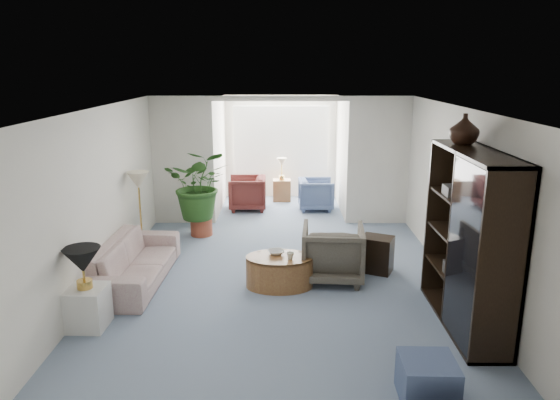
{
  "coord_description": "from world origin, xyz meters",
  "views": [
    {
      "loc": [
        0.03,
        -6.85,
        3.04
      ],
      "look_at": [
        0.0,
        0.6,
        1.1
      ],
      "focal_mm": 33.06,
      "sensor_mm": 36.0,
      "label": 1
    }
  ],
  "objects_px": {
    "sofa": "(135,261)",
    "end_table": "(87,307)",
    "coffee_cup": "(290,256)",
    "plant_pot": "(202,227)",
    "framed_picture": "(464,170)",
    "entertainment_cabinet": "(469,240)",
    "coffee_bowl": "(276,252)",
    "cabinet_urn": "(464,129)",
    "side_table_dark": "(377,254)",
    "coffee_table": "(279,272)",
    "sunroom_chair_maroon": "(247,193)",
    "floor_lamp": "(138,180)",
    "sunroom_chair_blue": "(316,194)",
    "wingback_chair": "(333,253)",
    "sunroom_table": "(282,190)",
    "table_lamp": "(82,260)",
    "ottoman": "(427,380)"
  },
  "relations": [
    {
      "from": "sofa",
      "to": "end_table",
      "type": "bearing_deg",
      "value": 173.36
    },
    {
      "from": "coffee_cup",
      "to": "plant_pot",
      "type": "distance_m",
      "value": 2.91
    },
    {
      "from": "framed_picture",
      "to": "plant_pot",
      "type": "distance_m",
      "value": 4.82
    },
    {
      "from": "entertainment_cabinet",
      "to": "plant_pot",
      "type": "relative_size",
      "value": 5.29
    },
    {
      "from": "entertainment_cabinet",
      "to": "coffee_bowl",
      "type": "bearing_deg",
      "value": 153.14
    },
    {
      "from": "cabinet_urn",
      "to": "side_table_dark",
      "type": "bearing_deg",
      "value": 124.04
    },
    {
      "from": "coffee_table",
      "to": "sunroom_chair_maroon",
      "type": "relative_size",
      "value": 1.18
    },
    {
      "from": "sofa",
      "to": "coffee_bowl",
      "type": "height_order",
      "value": "sofa"
    },
    {
      "from": "floor_lamp",
      "to": "sunroom_chair_maroon",
      "type": "height_order",
      "value": "floor_lamp"
    },
    {
      "from": "framed_picture",
      "to": "coffee_bowl",
      "type": "height_order",
      "value": "framed_picture"
    },
    {
      "from": "floor_lamp",
      "to": "plant_pot",
      "type": "height_order",
      "value": "floor_lamp"
    },
    {
      "from": "sunroom_chair_blue",
      "to": "sunroom_chair_maroon",
      "type": "bearing_deg",
      "value": 88.42
    },
    {
      "from": "cabinet_urn",
      "to": "plant_pot",
      "type": "relative_size",
      "value": 0.93
    },
    {
      "from": "wingback_chair",
      "to": "sunroom_table",
      "type": "xyz_separation_m",
      "value": [
        -0.75,
        4.57,
        -0.16
      ]
    },
    {
      "from": "coffee_table",
      "to": "sunroom_table",
      "type": "height_order",
      "value": "sunroom_table"
    },
    {
      "from": "floor_lamp",
      "to": "coffee_table",
      "type": "bearing_deg",
      "value": -30.25
    },
    {
      "from": "sunroom_chair_maroon",
      "to": "end_table",
      "type": "bearing_deg",
      "value": -18.15
    },
    {
      "from": "table_lamp",
      "to": "floor_lamp",
      "type": "distance_m",
      "value": 2.55
    },
    {
      "from": "entertainment_cabinet",
      "to": "framed_picture",
      "type": "bearing_deg",
      "value": 77.23
    },
    {
      "from": "sofa",
      "to": "sunroom_table",
      "type": "relative_size",
      "value": 4.28
    },
    {
      "from": "coffee_cup",
      "to": "plant_pot",
      "type": "bearing_deg",
      "value": 123.75
    },
    {
      "from": "cabinet_urn",
      "to": "sunroom_table",
      "type": "relative_size",
      "value": 0.75
    },
    {
      "from": "floor_lamp",
      "to": "coffee_cup",
      "type": "relative_size",
      "value": 3.42
    },
    {
      "from": "coffee_bowl",
      "to": "sunroom_table",
      "type": "xyz_separation_m",
      "value": [
        0.08,
        4.73,
        -0.23
      ]
    },
    {
      "from": "end_table",
      "to": "coffee_bowl",
      "type": "xyz_separation_m",
      "value": [
        2.24,
        1.28,
        0.23
      ]
    },
    {
      "from": "coffee_table",
      "to": "sunroom_table",
      "type": "relative_size",
      "value": 1.91
    },
    {
      "from": "framed_picture",
      "to": "cabinet_urn",
      "type": "distance_m",
      "value": 0.83
    },
    {
      "from": "side_table_dark",
      "to": "cabinet_urn",
      "type": "height_order",
      "value": "cabinet_urn"
    },
    {
      "from": "sofa",
      "to": "ottoman",
      "type": "relative_size",
      "value": 4.2
    },
    {
      "from": "end_table",
      "to": "coffee_bowl",
      "type": "bearing_deg",
      "value": 29.78
    },
    {
      "from": "coffee_cup",
      "to": "entertainment_cabinet",
      "type": "relative_size",
      "value": 0.05
    },
    {
      "from": "floor_lamp",
      "to": "ottoman",
      "type": "height_order",
      "value": "floor_lamp"
    },
    {
      "from": "plant_pot",
      "to": "sunroom_chair_maroon",
      "type": "xyz_separation_m",
      "value": [
        0.73,
        1.78,
        0.2
      ]
    },
    {
      "from": "plant_pot",
      "to": "sunroom_table",
      "type": "height_order",
      "value": "sunroom_table"
    },
    {
      "from": "coffee_bowl",
      "to": "plant_pot",
      "type": "relative_size",
      "value": 0.58
    },
    {
      "from": "cabinet_urn",
      "to": "sunroom_chair_blue",
      "type": "relative_size",
      "value": 0.5
    },
    {
      "from": "coffee_bowl",
      "to": "sofa",
      "type": "bearing_deg",
      "value": 178.08
    },
    {
      "from": "plant_pot",
      "to": "sunroom_table",
      "type": "bearing_deg",
      "value": 59.61
    },
    {
      "from": "end_table",
      "to": "sunroom_chair_blue",
      "type": "relative_size",
      "value": 0.67
    },
    {
      "from": "table_lamp",
      "to": "sunroom_table",
      "type": "height_order",
      "value": "table_lamp"
    },
    {
      "from": "framed_picture",
      "to": "sunroom_chair_maroon",
      "type": "relative_size",
      "value": 0.62
    },
    {
      "from": "coffee_bowl",
      "to": "ottoman",
      "type": "relative_size",
      "value": 0.46
    },
    {
      "from": "cabinet_urn",
      "to": "ottoman",
      "type": "xyz_separation_m",
      "value": [
        -0.84,
        -2.0,
        -2.1
      ]
    },
    {
      "from": "side_table_dark",
      "to": "sunroom_chair_blue",
      "type": "bearing_deg",
      "value": 101.22
    },
    {
      "from": "framed_picture",
      "to": "side_table_dark",
      "type": "height_order",
      "value": "framed_picture"
    },
    {
      "from": "table_lamp",
      "to": "sunroom_table",
      "type": "distance_m",
      "value": 6.48
    },
    {
      "from": "framed_picture",
      "to": "coffee_cup",
      "type": "xyz_separation_m",
      "value": [
        -2.31,
        -0.06,
        -1.2
      ]
    },
    {
      "from": "ottoman",
      "to": "cabinet_urn",
      "type": "bearing_deg",
      "value": 67.22
    },
    {
      "from": "wingback_chair",
      "to": "plant_pot",
      "type": "xyz_separation_m",
      "value": [
        -2.23,
        2.04,
        -0.25
      ]
    },
    {
      "from": "entertainment_cabinet",
      "to": "sunroom_chair_maroon",
      "type": "distance_m",
      "value": 5.97
    }
  ]
}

